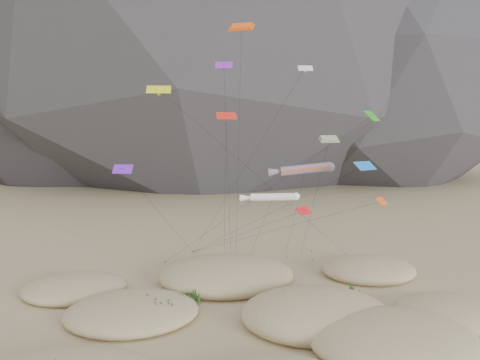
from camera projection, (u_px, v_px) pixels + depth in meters
name	position (u px, v px, depth m)	size (l,w,h in m)	color
ground	(286.00, 336.00, 41.32)	(500.00, 500.00, 0.00)	#CCB789
dunes	(260.00, 312.00, 44.83)	(48.33, 35.13, 3.66)	#CCB789
dune_grass	(282.00, 315.00, 43.83)	(43.78, 27.37, 1.51)	black
kite_stakes	(259.00, 257.00, 64.59)	(25.46, 7.84, 0.30)	#3F2D1E
rainbow_tube_kite	(303.00, 169.00, 50.58)	(7.21, 13.95, 14.47)	#E44818
white_tube_kite	(271.00, 197.00, 51.23)	(6.23, 14.72, 11.23)	white
orange_parafoil	(241.00, 30.00, 51.90)	(2.99, 9.48, 29.69)	#E64F0C
multi_parafoil	(329.00, 141.00, 49.54)	(2.34, 15.22, 17.36)	#FF5C1A
delta_kites	(275.00, 138.00, 50.56)	(30.06, 21.71, 25.19)	red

